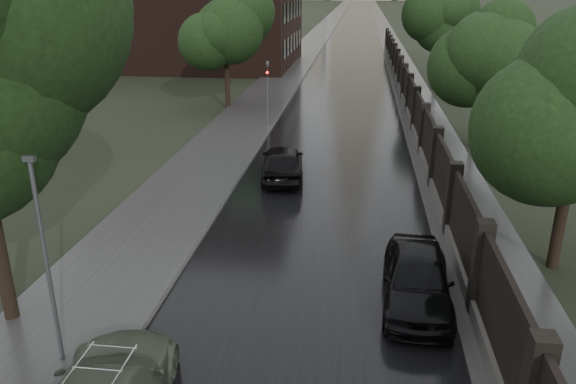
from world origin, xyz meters
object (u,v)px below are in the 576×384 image
(tree_right_c, at_px, (440,28))
(traffic_light, at_px, (268,88))
(tree_left_far, at_px, (225,32))
(hatchback_left, at_px, (283,162))
(tree_right_b, at_px, (483,54))
(lamp_post, at_px, (47,263))
(car_right_near, at_px, (417,278))

(tree_right_c, xyz_separation_m, traffic_light, (-11.80, -15.01, -2.55))
(tree_left_far, relative_size, hatchback_left, 1.61)
(tree_right_b, distance_m, hatchback_left, 12.39)
(tree_left_far, relative_size, traffic_light, 1.85)
(lamp_post, bearing_deg, tree_left_far, 95.21)
(car_right_near, bearing_deg, tree_right_c, 85.02)
(tree_right_c, height_order, traffic_light, tree_right_c)
(tree_left_far, height_order, traffic_light, tree_left_far)
(traffic_light, relative_size, hatchback_left, 0.87)
(hatchback_left, bearing_deg, tree_right_b, -151.89)
(hatchback_left, xyz_separation_m, car_right_near, (5.11, -10.08, -0.00))
(lamp_post, height_order, traffic_light, lamp_post)
(traffic_light, bearing_deg, lamp_post, -92.68)
(car_right_near, bearing_deg, tree_right_b, 77.39)
(tree_right_c, xyz_separation_m, lamp_post, (-12.90, -38.50, -2.28))
(tree_right_c, height_order, car_right_near, tree_right_c)
(tree_right_c, distance_m, traffic_light, 19.26)
(traffic_light, bearing_deg, car_right_near, -69.63)
(tree_left_far, distance_m, hatchback_left, 16.42)
(tree_right_b, relative_size, tree_right_c, 1.00)
(tree_right_b, distance_m, traffic_light, 12.44)
(tree_left_far, distance_m, car_right_near, 27.44)
(traffic_light, height_order, hatchback_left, traffic_light)
(tree_right_b, bearing_deg, tree_right_c, 90.00)
(tree_left_far, xyz_separation_m, tree_right_c, (15.50, 10.00, -0.29))
(tree_left_far, bearing_deg, traffic_light, -53.53)
(tree_right_b, height_order, hatchback_left, tree_right_b)
(traffic_light, xyz_separation_m, car_right_near, (7.32, -19.73, -1.62))
(tree_right_b, xyz_separation_m, lamp_post, (-12.90, -20.50, -2.28))
(tree_left_far, distance_m, traffic_light, 6.84)
(tree_right_b, bearing_deg, tree_left_far, 152.70)
(hatchback_left, bearing_deg, tree_left_far, -74.68)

